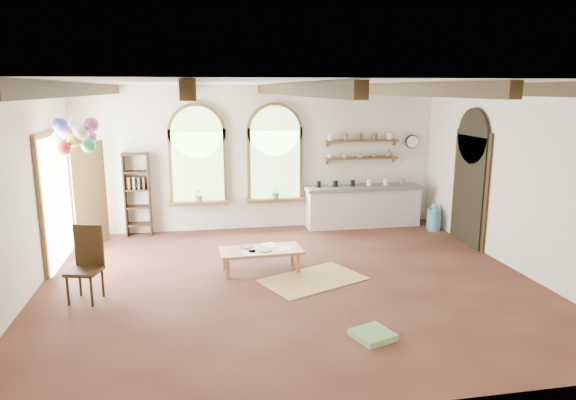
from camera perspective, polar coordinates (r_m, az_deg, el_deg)
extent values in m
plane|color=brown|center=(8.53, 0.23, -9.12)|extent=(8.00, 8.00, 0.00)
cube|color=brown|center=(11.37, -9.97, 3.68)|extent=(1.24, 0.08, 1.64)
cylinder|color=brown|center=(11.28, -10.11, 7.45)|extent=(1.24, 0.08, 1.24)
cube|color=#92C375|center=(11.33, -9.96, 3.65)|extent=(1.10, 0.04, 1.50)
cube|color=brown|center=(11.42, -9.81, -0.30)|extent=(1.30, 0.28, 0.08)
cube|color=brown|center=(11.50, -1.45, 3.96)|extent=(1.24, 0.08, 1.64)
cylinder|color=brown|center=(11.42, -1.47, 7.69)|extent=(1.24, 0.08, 1.24)
cube|color=#92C375|center=(11.46, -1.42, 3.94)|extent=(1.10, 0.04, 1.50)
cube|color=brown|center=(11.56, -1.36, 0.02)|extent=(1.30, 0.28, 0.08)
cube|color=brown|center=(10.11, -24.39, -0.02)|extent=(0.10, 1.90, 2.50)
cube|color=black|center=(10.95, 19.47, 0.98)|extent=(0.10, 1.30, 2.40)
cube|color=silver|center=(11.94, 8.29, -0.84)|extent=(2.60, 0.55, 0.86)
cube|color=gray|center=(11.84, 8.36, 1.37)|extent=(2.68, 0.62, 0.08)
cube|color=brown|center=(11.90, 8.18, 4.61)|extent=(1.70, 0.24, 0.04)
cube|color=brown|center=(11.86, 8.23, 6.53)|extent=(1.70, 0.24, 0.04)
cylinder|color=black|center=(12.38, 13.65, 6.31)|extent=(0.32, 0.04, 0.32)
cube|color=#352510|center=(11.44, -17.64, 0.54)|extent=(0.03, 0.32, 1.80)
cube|color=#352510|center=(11.38, -15.14, 0.64)|extent=(0.03, 0.32, 1.80)
cube|color=#B67B53|center=(8.90, -3.03, -5.65)|extent=(1.43, 0.71, 0.05)
cube|color=#B67B53|center=(8.67, -6.71, -7.59)|extent=(0.06, 0.06, 0.35)
cube|color=#B67B53|center=(8.87, 1.12, -7.04)|extent=(0.06, 0.06, 0.35)
cube|color=#B67B53|center=(9.10, -7.04, -6.63)|extent=(0.06, 0.06, 0.35)
cube|color=#B67B53|center=(9.29, 0.43, -6.13)|extent=(0.06, 0.06, 0.35)
cube|color=#352510|center=(8.23, -21.70, -7.36)|extent=(0.55, 0.55, 0.05)
cube|color=#352510|center=(8.30, -21.25, -4.77)|extent=(0.44, 0.16, 0.66)
cube|color=#D6B66B|center=(8.63, 2.81, -8.82)|extent=(1.89, 1.58, 0.02)
cube|color=gray|center=(6.85, 9.41, -14.56)|extent=(0.59, 0.59, 0.08)
cylinder|color=#548EB4|center=(11.91, 15.96, -2.36)|extent=(0.27, 0.27, 0.40)
sphere|color=#548EB4|center=(11.85, 16.03, -1.20)|extent=(0.14, 0.14, 0.14)
cylinder|color=#548EB4|center=(12.09, 15.89, -2.00)|extent=(0.30, 0.30, 0.46)
sphere|color=#548EB4|center=(12.03, 15.96, -0.71)|extent=(0.16, 0.16, 0.16)
cylinder|color=white|center=(9.35, -22.64, 9.29)|extent=(0.01, 0.01, 0.85)
sphere|color=#23985D|center=(9.42, -21.25, 5.71)|extent=(0.24, 0.24, 0.24)
sphere|color=#CD44C6|center=(9.54, -21.15, 6.52)|extent=(0.24, 0.24, 0.24)
sphere|color=#E0FF35|center=(9.68, -21.60, 7.27)|extent=(0.24, 0.24, 0.24)
sphere|color=white|center=(9.54, -22.57, 7.85)|extent=(0.24, 0.24, 0.24)
sphere|color=#D34621|center=(9.62, -23.13, 5.68)|extent=(0.24, 0.24, 0.24)
sphere|color=#429A52|center=(9.56, -24.13, 6.28)|extent=(0.24, 0.24, 0.24)
sphere|color=#D6658A|center=(9.39, -23.55, 6.98)|extent=(0.24, 0.24, 0.24)
sphere|color=blue|center=(9.26, -24.00, 7.63)|extent=(0.24, 0.24, 0.24)
sphere|color=#ED3434|center=(9.13, -23.66, 5.33)|extent=(0.24, 0.24, 0.24)
sphere|color=#D0CE49|center=(9.20, -22.61, 6.22)|extent=(0.24, 0.24, 0.24)
sphere|color=beige|center=(9.12, -21.98, 6.98)|extent=(0.24, 0.24, 0.24)
sphere|color=#9E438B|center=(9.12, -21.01, 7.82)|extent=(0.24, 0.24, 0.24)
sphere|color=#23985D|center=(9.34, -21.28, 5.66)|extent=(0.24, 0.24, 0.24)
imported|color=olive|center=(8.98, -5.06, -5.26)|extent=(0.24, 0.29, 0.02)
cube|color=black|center=(8.84, -2.76, -5.56)|extent=(0.30, 0.32, 0.01)
imported|color=#598C4C|center=(11.35, -9.85, 0.60)|extent=(0.27, 0.23, 0.30)
imported|color=#598C4C|center=(11.49, -1.34, 0.92)|extent=(0.27, 0.23, 0.30)
imported|color=white|center=(11.68, 4.68, 4.89)|extent=(0.12, 0.10, 0.10)
imported|color=beige|center=(11.77, 6.33, 4.90)|extent=(0.10, 0.10, 0.09)
imported|color=beige|center=(11.88, 7.95, 4.83)|extent=(0.22, 0.22, 0.05)
imported|color=#8C664C|center=(12.00, 9.55, 4.87)|extent=(0.20, 0.20, 0.06)
imported|color=slate|center=(12.11, 11.12, 5.19)|extent=(0.18, 0.18, 0.19)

